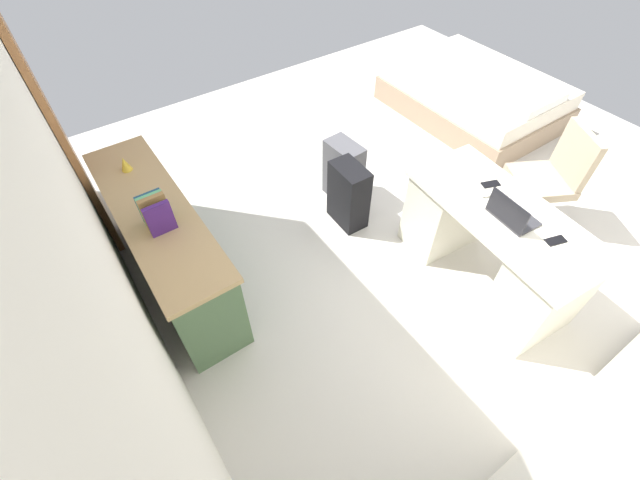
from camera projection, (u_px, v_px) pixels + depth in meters
ground_plane at (415, 204)px, 4.05m from camera, size 6.20×6.20×0.00m
wall_back at (67, 198)px, 1.98m from camera, size 4.07×0.10×2.90m
door_wooden at (56, 126)px, 3.14m from camera, size 0.88×0.05×2.04m
desk at (490, 245)px, 3.18m from camera, size 1.49×0.78×0.75m
office_chair at (545, 185)px, 3.61m from camera, size 0.62×0.62×0.94m
credenza at (167, 245)px, 3.18m from camera, size 1.80×0.48×0.79m
bed at (474, 95)px, 4.94m from camera, size 1.90×1.40×0.58m
suitcase_black at (349, 195)px, 3.69m from camera, size 0.37×0.23×0.61m
suitcase_spare_grey at (343, 171)px, 3.91m from camera, size 0.37×0.24×0.60m
laptop at (511, 214)px, 2.82m from camera, size 0.33×0.25×0.21m
computer_mouse at (486, 194)px, 3.01m from camera, size 0.07×0.10×0.03m
cell_phone_near_laptop at (556, 241)px, 2.73m from camera, size 0.10×0.15×0.01m
cell_phone_by_mouse at (491, 184)px, 3.10m from camera, size 0.11×0.15×0.01m
book_row at (156, 212)px, 2.70m from camera, size 0.19×0.17×0.24m
figurine_small at (125, 164)px, 3.12m from camera, size 0.08×0.08×0.11m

